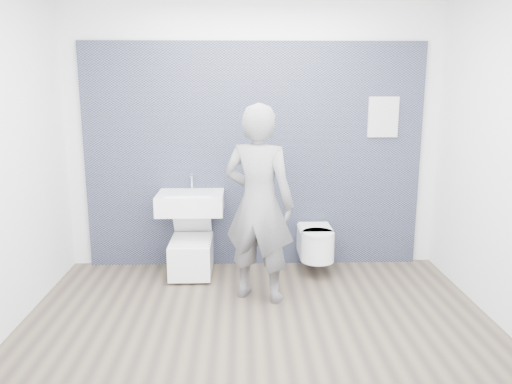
{
  "coord_description": "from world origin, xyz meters",
  "views": [
    {
      "loc": [
        -0.13,
        -3.85,
        1.96
      ],
      "look_at": [
        0.0,
        0.6,
        1.0
      ],
      "focal_mm": 35.0,
      "sensor_mm": 36.0,
      "label": 1
    }
  ],
  "objects_px": {
    "visitor": "(259,204)",
    "toilet_square": "(191,253)",
    "washbasin": "(191,202)",
    "toilet_rounded": "(316,243)"
  },
  "relations": [
    {
      "from": "visitor",
      "to": "toilet_square",
      "type": "bearing_deg",
      "value": -20.01
    },
    {
      "from": "washbasin",
      "to": "visitor",
      "type": "relative_size",
      "value": 0.37
    },
    {
      "from": "washbasin",
      "to": "visitor",
      "type": "height_order",
      "value": "visitor"
    },
    {
      "from": "toilet_square",
      "to": "toilet_rounded",
      "type": "height_order",
      "value": "toilet_square"
    },
    {
      "from": "washbasin",
      "to": "toilet_rounded",
      "type": "bearing_deg",
      "value": -1.74
    },
    {
      "from": "toilet_rounded",
      "to": "visitor",
      "type": "relative_size",
      "value": 0.32
    },
    {
      "from": "washbasin",
      "to": "visitor",
      "type": "xyz_separation_m",
      "value": [
        0.68,
        -0.66,
        0.13
      ]
    },
    {
      "from": "toilet_square",
      "to": "toilet_rounded",
      "type": "bearing_deg",
      "value": 0.43
    },
    {
      "from": "washbasin",
      "to": "toilet_rounded",
      "type": "distance_m",
      "value": 1.38
    },
    {
      "from": "toilet_square",
      "to": "toilet_rounded",
      "type": "xyz_separation_m",
      "value": [
        1.31,
        0.01,
        0.1
      ]
    }
  ]
}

